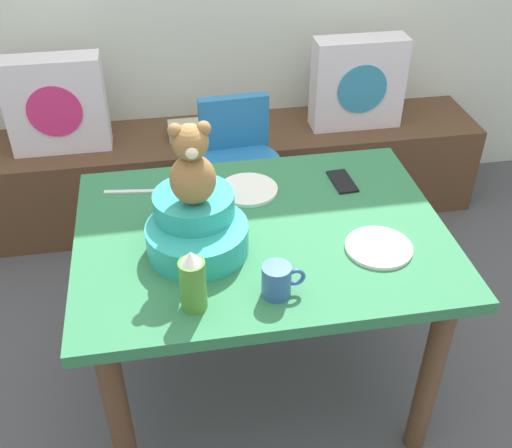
{
  "coord_description": "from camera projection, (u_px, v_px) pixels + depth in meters",
  "views": [
    {
      "loc": [
        -0.27,
        -1.49,
        1.88
      ],
      "look_at": [
        0.0,
        0.1,
        0.69
      ],
      "focal_mm": 42.87,
      "sensor_mm": 36.0,
      "label": 1
    }
  ],
  "objects": [
    {
      "name": "ground_plane",
      "position": [
        260.0,
        384.0,
        2.33
      ],
      "size": [
        8.0,
        8.0,
        0.0
      ],
      "primitive_type": "plane",
      "color": "#4C4C51"
    },
    {
      "name": "pillow_floral_left",
      "position": [
        56.0,
        105.0,
        2.75
      ],
      "size": [
        0.44,
        0.15,
        0.44
      ],
      "color": "silver",
      "rests_on": "window_bench"
    },
    {
      "name": "dining_table",
      "position": [
        261.0,
        259.0,
        1.96
      ],
      "size": [
        1.14,
        0.85,
        0.74
      ],
      "color": "#2D7247",
      "rests_on": "ground_plane"
    },
    {
      "name": "ketchup_bottle",
      "position": [
        193.0,
        281.0,
        1.57
      ],
      "size": [
        0.07,
        0.07,
        0.18
      ],
      "color": "#4C8C33",
      "rests_on": "dining_table"
    },
    {
      "name": "highchair",
      "position": [
        240.0,
        167.0,
        2.62
      ],
      "size": [
        0.34,
        0.46,
        0.79
      ],
      "color": "#2672B2",
      "rests_on": "ground_plane"
    },
    {
      "name": "dinner_plate_far",
      "position": [
        248.0,
        190.0,
        2.07
      ],
      "size": [
        0.2,
        0.2,
        0.01
      ],
      "primitive_type": "cylinder",
      "color": "white",
      "rests_on": "dining_table"
    },
    {
      "name": "teddy_bear",
      "position": [
        192.0,
        166.0,
        1.66
      ],
      "size": [
        0.13,
        0.12,
        0.25
      ],
      "color": "olive",
      "rests_on": "infant_seat_teal"
    },
    {
      "name": "table_fork",
      "position": [
        129.0,
        192.0,
        2.06
      ],
      "size": [
        0.17,
        0.04,
        0.01
      ],
      "primitive_type": "cube",
      "rotation": [
        0.0,
        0.0,
        1.44
      ],
      "color": "silver",
      "rests_on": "dining_table"
    },
    {
      "name": "coffee_mug",
      "position": [
        278.0,
        280.0,
        1.63
      ],
      "size": [
        0.12,
        0.08,
        0.09
      ],
      "color": "#335999",
      "rests_on": "dining_table"
    },
    {
      "name": "infant_seat_teal",
      "position": [
        196.0,
        227.0,
        1.79
      ],
      "size": [
        0.3,
        0.33,
        0.16
      ],
      "color": "teal",
      "rests_on": "dining_table"
    },
    {
      "name": "window_bench",
      "position": [
        221.0,
        173.0,
        3.13
      ],
      "size": [
        2.6,
        0.44,
        0.46
      ],
      "primitive_type": "cube",
      "color": "brown",
      "rests_on": "ground_plane"
    },
    {
      "name": "book_stack",
      "position": [
        189.0,
        130.0,
        2.96
      ],
      "size": [
        0.2,
        0.14,
        0.06
      ],
      "primitive_type": "cube",
      "color": "#B1B298",
      "rests_on": "window_bench"
    },
    {
      "name": "pillow_floral_right",
      "position": [
        358.0,
        83.0,
        2.94
      ],
      "size": [
        0.44,
        0.15,
        0.44
      ],
      "color": "silver",
      "rests_on": "window_bench"
    },
    {
      "name": "dinner_plate_near",
      "position": [
        379.0,
        247.0,
        1.81
      ],
      "size": [
        0.2,
        0.2,
        0.01
      ],
      "primitive_type": "cylinder",
      "color": "white",
      "rests_on": "dining_table"
    },
    {
      "name": "cell_phone",
      "position": [
        342.0,
        181.0,
        2.11
      ],
      "size": [
        0.08,
        0.15,
        0.01
      ],
      "primitive_type": "cube",
      "rotation": [
        0.0,
        0.0,
        0.06
      ],
      "color": "black",
      "rests_on": "dining_table"
    }
  ]
}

